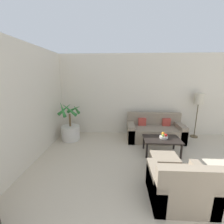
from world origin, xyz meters
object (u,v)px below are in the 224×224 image
object	(u,v)px
apple_red	(166,135)
armchair	(180,187)
fruit_bowl	(164,137)
orange_fruit	(163,134)
floor_lamp	(199,102)
potted_palm	(71,129)
sofa_loveseat	(155,131)
coffee_table	(162,141)
ottoman	(164,164)
apple_green	(163,135)

from	to	relation	value
apple_red	armchair	xyz separation A→B (m)	(-0.22, -1.57, -0.24)
fruit_bowl	orange_fruit	xyz separation A→B (m)	(-0.00, 0.06, 0.07)
floor_lamp	armchair	bearing A→B (deg)	-119.15
apple_red	armchair	size ratio (longest dim) A/B	0.08
potted_palm	sofa_loveseat	bearing A→B (deg)	2.90
coffee_table	armchair	world-z (taller)	armchair
fruit_bowl	armchair	distance (m)	1.62
ottoman	potted_palm	bearing A→B (deg)	148.07
ottoman	armchair	bearing A→B (deg)	-87.98
potted_palm	ottoman	bearing A→B (deg)	-31.93
coffee_table	ottoman	bearing A→B (deg)	-100.57
armchair	ottoman	size ratio (longest dim) A/B	1.72
potted_palm	orange_fruit	bearing A→B (deg)	-13.58
apple_red	ottoman	size ratio (longest dim) A/B	0.14
floor_lamp	ottoman	size ratio (longest dim) A/B	2.73
apple_green	orange_fruit	bearing A→B (deg)	73.25
potted_palm	fruit_bowl	bearing A→B (deg)	-14.71
fruit_bowl	apple_red	xyz separation A→B (m)	(0.05, -0.03, 0.07)
fruit_bowl	apple_green	distance (m)	0.08
coffee_table	armchair	distance (m)	1.57
floor_lamp	fruit_bowl	bearing A→B (deg)	-139.80
orange_fruit	armchair	size ratio (longest dim) A/B	0.09
apple_green	orange_fruit	size ratio (longest dim) A/B	0.76
fruit_bowl	ottoman	size ratio (longest dim) A/B	0.41
coffee_table	sofa_loveseat	bearing A→B (deg)	88.88
potted_palm	orange_fruit	world-z (taller)	potted_palm
orange_fruit	apple_green	bearing A→B (deg)	-106.75
sofa_loveseat	coffee_table	distance (m)	0.88
coffee_table	apple_green	world-z (taller)	apple_green
fruit_bowl	apple_green	bearing A→B (deg)	-130.65
orange_fruit	fruit_bowl	bearing A→B (deg)	-86.97
orange_fruit	floor_lamp	bearing A→B (deg)	38.68
floor_lamp	armchair	world-z (taller)	floor_lamp
apple_red	orange_fruit	xyz separation A→B (m)	(-0.05, 0.09, 0.01)
potted_palm	apple_red	bearing A→B (deg)	-15.04
sofa_loveseat	coffee_table	size ratio (longest dim) A/B	1.86
armchair	ottoman	bearing A→B (deg)	92.02
potted_palm	apple_red	size ratio (longest dim) A/B	16.98
floor_lamp	coffee_table	distance (m)	2.01
sofa_loveseat	floor_lamp	world-z (taller)	floor_lamp
floor_lamp	ottoman	world-z (taller)	floor_lamp
sofa_loveseat	apple_red	xyz separation A→B (m)	(0.08, -0.87, 0.22)
potted_palm	sofa_loveseat	distance (m)	2.67
apple_green	potted_palm	bearing A→B (deg)	164.39
floor_lamp	apple_green	xyz separation A→B (m)	(-1.38, -1.18, -0.69)
coffee_table	apple_red	size ratio (longest dim) A/B	12.53
fruit_bowl	orange_fruit	world-z (taller)	orange_fruit
coffee_table	ottoman	distance (m)	0.84
sofa_loveseat	potted_palm	bearing A→B (deg)	-177.10
apple_red	fruit_bowl	bearing A→B (deg)	147.42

